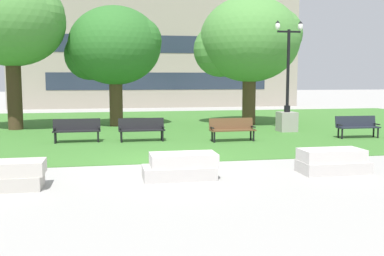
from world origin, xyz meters
The scene contains 14 objects.
ground_plane centered at (0.00, 0.00, 0.00)m, with size 140.00×140.00×0.00m, color #A3A09B.
grass_lawn centered at (0.00, 10.00, 0.01)m, with size 40.00×20.00×0.02m, color #3D752D.
concrete_block_center centered at (-3.98, -2.31, 0.31)m, with size 1.86×0.90×0.64m.
concrete_block_left centered at (0.15, -2.01, 0.31)m, with size 1.84×0.90×0.64m.
concrete_block_right centered at (4.21, -2.11, 0.31)m, with size 1.80×0.90×0.64m.
park_bench_near_left centered at (-2.79, 4.88, 0.54)m, with size 1.81×0.57×0.90m.
park_bench_near_right centered at (8.59, 3.99, 0.54)m, with size 1.81×0.56×0.90m.
park_bench_far_left centered at (3.20, 4.00, 0.54)m, with size 1.82×0.59×0.90m.
park_bench_far_right centered at (-0.30, 4.68, 0.54)m, with size 1.81×0.56×0.90m.
lamp_post_center centered at (6.59, 6.63, 1.05)m, with size 1.32×0.80×5.07m.
tree_near_right centered at (-6.02, 9.84, 5.08)m, with size 5.27×5.02×7.28m.
tree_near_left centered at (-1.20, 10.52, 4.05)m, with size 4.90×4.67×6.09m.
tree_far_left centered at (5.73, 9.89, 4.41)m, with size 5.48×5.22×6.69m.
building_facade_distant centered at (2.76, 24.50, 5.21)m, with size 24.10×1.03×10.43m.
Camera 1 is at (-1.66, -12.93, 2.54)m, focal length 42.00 mm.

